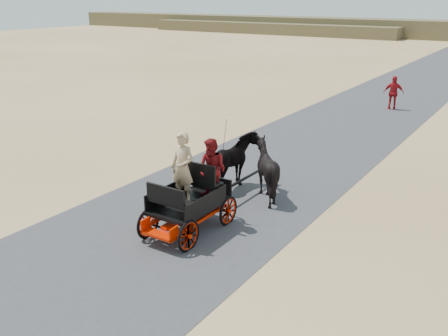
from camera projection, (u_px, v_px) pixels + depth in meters
The scene contains 9 objects.
ground at pixel (221, 196), 14.75m from camera, with size 140.00×140.00×0.00m, color tan.
road at pixel (221, 196), 14.75m from camera, with size 6.00×140.00×0.01m, color #38383A.
ridge_near at pixel (267, 28), 75.84m from camera, with size 40.00×4.00×1.60m, color brown.
carriage at pixel (189, 217), 12.54m from camera, with size 1.30×2.40×0.72m, color black, non-canonical shape.
horse_left at pixel (234, 163), 15.03m from camera, with size 0.91×2.01×1.70m, color black.
horse_right at pixel (266, 170), 14.46m from camera, with size 1.37×1.54×1.70m, color black.
driver_man at pixel (183, 168), 12.26m from camera, with size 0.66×0.43×1.80m, color tan.
passenger_woman at pixel (212, 170), 12.48m from camera, with size 0.77×0.60×1.58m, color #660C0F.
pedestrian at pixel (394, 93), 25.67m from camera, with size 1.01×0.42×1.73m, color maroon.
Camera 1 is at (7.56, -11.37, 5.65)m, focal length 40.00 mm.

